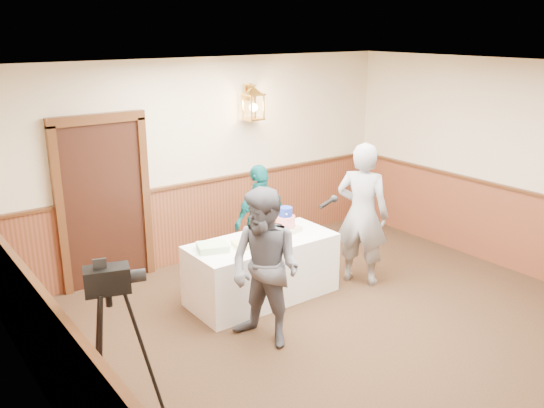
# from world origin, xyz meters

# --- Properties ---
(ground) EXTENTS (7.00, 7.00, 0.00)m
(ground) POSITION_xyz_m (0.00, 0.00, 0.00)
(ground) COLOR #322113
(ground) RESTS_ON ground
(room_shell) EXTENTS (6.02, 7.02, 2.81)m
(room_shell) POSITION_xyz_m (-0.05, 0.45, 1.52)
(room_shell) COLOR beige
(room_shell) RESTS_ON ground
(display_table) EXTENTS (1.80, 0.80, 0.75)m
(display_table) POSITION_xyz_m (-0.27, 1.90, 0.38)
(display_table) COLOR white
(display_table) RESTS_ON ground
(tiered_cake) EXTENTS (0.35, 0.35, 0.31)m
(tiered_cake) POSITION_xyz_m (0.14, 1.98, 0.87)
(tiered_cake) COLOR beige
(tiered_cake) RESTS_ON display_table
(sheet_cake_yellow) EXTENTS (0.34, 0.28, 0.06)m
(sheet_cake_yellow) POSITION_xyz_m (-0.54, 1.84, 0.78)
(sheet_cake_yellow) COLOR #F7EB93
(sheet_cake_yellow) RESTS_ON display_table
(sheet_cake_green) EXTENTS (0.41, 0.37, 0.08)m
(sheet_cake_green) POSITION_xyz_m (-0.91, 1.96, 0.79)
(sheet_cake_green) COLOR #B2E7A3
(sheet_cake_green) RESTS_ON display_table
(interviewer) EXTENTS (1.58, 0.97, 1.67)m
(interviewer) POSITION_xyz_m (-0.84, 1.03, 0.84)
(interviewer) COLOR #54545D
(interviewer) RESTS_ON ground
(baker) EXTENTS (0.71, 0.80, 1.84)m
(baker) POSITION_xyz_m (1.03, 1.54, 0.92)
(baker) COLOR gray
(baker) RESTS_ON ground
(assistant_p) EXTENTS (0.91, 0.48, 1.49)m
(assistant_p) POSITION_xyz_m (0.16, 2.54, 0.74)
(assistant_p) COLOR #0D5A5B
(assistant_p) RESTS_ON ground
(tv_camera_rig) EXTENTS (0.56, 0.52, 1.42)m
(tv_camera_rig) POSITION_xyz_m (-2.59, 0.70, 0.64)
(tv_camera_rig) COLOR black
(tv_camera_rig) RESTS_ON ground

